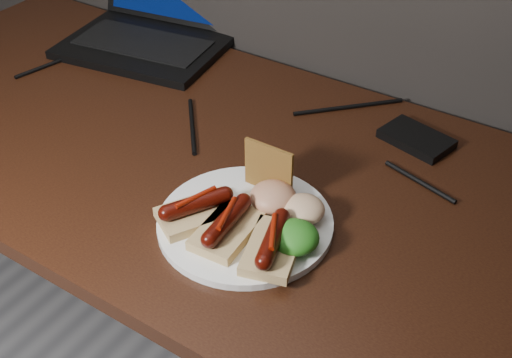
% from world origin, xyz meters
% --- Properties ---
extents(desk, '(1.40, 0.70, 0.75)m').
position_xyz_m(desk, '(0.00, 1.38, 0.66)').
color(desk, '#33190C').
rests_on(desk, ground).
extents(laptop, '(0.39, 0.38, 0.25)m').
position_xyz_m(laptop, '(-0.27, 1.67, 0.80)').
color(laptop, black).
rests_on(laptop, desk).
extents(hard_drive, '(0.14, 0.10, 0.02)m').
position_xyz_m(hard_drive, '(0.39, 1.61, 0.76)').
color(hard_drive, black).
rests_on(hard_drive, desk).
extents(desk_cables, '(0.91, 0.37, 0.01)m').
position_xyz_m(desk_cables, '(0.06, 1.52, 0.75)').
color(desk_cables, black).
rests_on(desk_cables, desk).
extents(plate, '(0.34, 0.34, 0.01)m').
position_xyz_m(plate, '(0.26, 1.26, 0.76)').
color(plate, white).
rests_on(plate, desk).
extents(bread_sausage_left, '(0.12, 0.13, 0.04)m').
position_xyz_m(bread_sausage_left, '(0.19, 1.22, 0.78)').
color(bread_sausage_left, '#D0BA7A').
rests_on(bread_sausage_left, plate).
extents(bread_sausage_center, '(0.08, 0.12, 0.04)m').
position_xyz_m(bread_sausage_center, '(0.25, 1.22, 0.78)').
color(bread_sausage_center, '#D0BA7A').
rests_on(bread_sausage_center, plate).
extents(bread_sausage_right, '(0.10, 0.13, 0.04)m').
position_xyz_m(bread_sausage_right, '(0.33, 1.22, 0.78)').
color(bread_sausage_right, '#D0BA7A').
rests_on(bread_sausage_right, plate).
extents(crispbread, '(0.09, 0.01, 0.08)m').
position_xyz_m(crispbread, '(0.25, 1.34, 0.80)').
color(crispbread, olive).
rests_on(crispbread, plate).
extents(salad_greens, '(0.07, 0.07, 0.04)m').
position_xyz_m(salad_greens, '(0.35, 1.25, 0.78)').
color(salad_greens, '#196213').
rests_on(salad_greens, plate).
extents(salsa_mound, '(0.07, 0.07, 0.04)m').
position_xyz_m(salsa_mound, '(0.28, 1.31, 0.78)').
color(salsa_mound, '#9E1B0F').
rests_on(salsa_mound, plate).
extents(coleslaw_mound, '(0.06, 0.06, 0.04)m').
position_xyz_m(coleslaw_mound, '(0.33, 1.31, 0.78)').
color(coleslaw_mound, beige).
rests_on(coleslaw_mound, plate).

